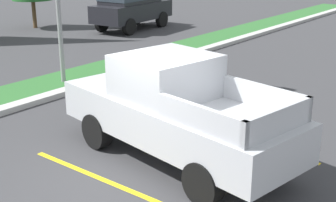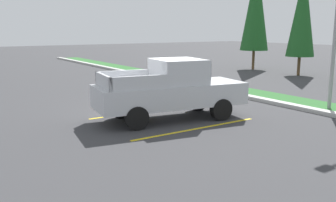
{
  "view_description": "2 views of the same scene",
  "coord_description": "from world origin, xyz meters",
  "views": [
    {
      "loc": [
        -5.99,
        -5.38,
        4.13
      ],
      "look_at": [
        1.42,
        0.43,
        0.98
      ],
      "focal_mm": 50.25,
      "sensor_mm": 36.0,
      "label": 1
    },
    {
      "loc": [
        11.5,
        -7.28,
        3.13
      ],
      "look_at": [
        1.41,
        -0.58,
        0.77
      ],
      "focal_mm": 39.76,
      "sensor_mm": 36.0,
      "label": 2
    }
  ],
  "objects": [
    {
      "name": "parking_line_far",
      "position": [
        2.48,
        -0.17,
        0.0
      ],
      "size": [
        0.12,
        4.8,
        0.01
      ],
      "primitive_type": "cube",
      "color": "yellow",
      "rests_on": "ground"
    },
    {
      "name": "ground_plane",
      "position": [
        0.0,
        0.0,
        0.0
      ],
      "size": [
        120.0,
        120.0,
        0.0
      ],
      "primitive_type": "plane",
      "color": "#38383A"
    },
    {
      "name": "suv_distant",
      "position": [
        11.69,
        10.81,
        1.24
      ],
      "size": [
        4.75,
        2.27,
        2.1
      ],
      "color": "black",
      "rests_on": "ground"
    },
    {
      "name": "pickup_truck_main",
      "position": [
        0.94,
        -0.12,
        1.04
      ],
      "size": [
        2.73,
        5.46,
        2.1
      ],
      "color": "black",
      "rests_on": "ground"
    },
    {
      "name": "parking_line_near",
      "position": [
        -0.62,
        -0.17,
        0.0
      ],
      "size": [
        0.12,
        4.8,
        0.01
      ],
      "primitive_type": "cube",
      "color": "yellow",
      "rests_on": "ground"
    }
  ]
}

